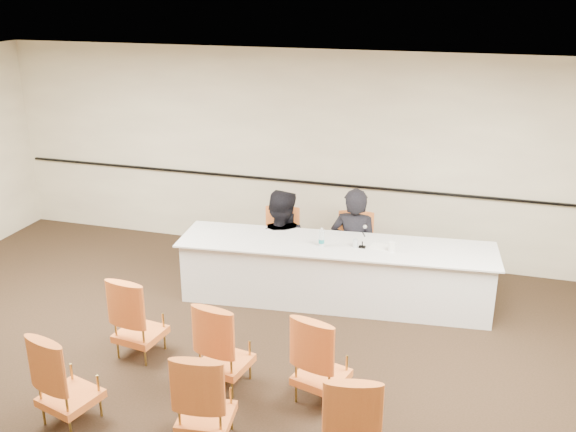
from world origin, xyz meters
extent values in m
plane|color=black|center=(0.00, 0.00, 0.00)|extent=(10.00, 10.00, 0.00)
plane|color=white|center=(0.00, 0.00, 3.00)|extent=(10.00, 10.00, 0.00)
cube|color=#C1B497|center=(0.00, 4.00, 1.50)|extent=(10.00, 0.04, 3.00)
cube|color=black|center=(0.00, 3.96, 1.10)|extent=(9.80, 0.04, 0.03)
imported|color=black|center=(0.65, 3.10, 0.46)|extent=(0.66, 0.44, 1.78)
imported|color=black|center=(-0.36, 3.00, 0.35)|extent=(0.91, 0.72, 1.81)
cube|color=white|center=(1.11, 2.57, 0.79)|extent=(0.33, 0.26, 0.00)
cylinder|color=silver|center=(0.78, 2.48, 0.84)|extent=(0.07, 0.07, 0.10)
cylinder|color=white|center=(1.23, 2.47, 0.85)|extent=(0.10, 0.10, 0.13)
camera|label=1|loc=(2.07, -4.72, 3.87)|focal=40.00mm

